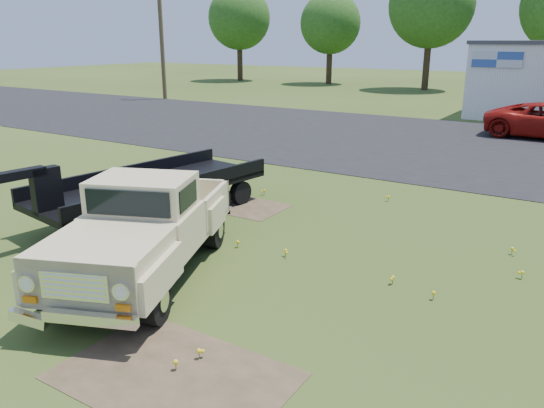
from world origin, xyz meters
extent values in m
plane|color=#324917|center=(0.00, 0.00, 0.00)|extent=(140.00, 140.00, 0.00)
cube|color=black|center=(0.00, 15.00, 0.00)|extent=(90.00, 14.00, 0.02)
cube|color=#453925|center=(1.50, -3.00, 0.00)|extent=(3.00, 2.00, 0.01)
cube|color=#453925|center=(-2.00, 3.50, 0.00)|extent=(2.20, 1.60, 0.01)
cube|color=silver|center=(0.50, 22.95, 3.20)|extent=(2.50, 0.08, 0.80)
cylinder|color=#483621|center=(-22.00, 22.00, 4.50)|extent=(0.30, 0.30, 9.00)
cylinder|color=#352618|center=(-28.00, 40.00, 1.80)|extent=(0.56, 0.56, 3.60)
sphere|color=#224B15|center=(-28.00, 40.00, 6.32)|extent=(6.40, 6.40, 6.40)
cylinder|color=#352618|center=(-18.00, 41.00, 1.62)|extent=(0.56, 0.56, 3.24)
sphere|color=#224B15|center=(-18.00, 41.00, 5.69)|extent=(5.76, 5.76, 5.76)
cylinder|color=#352618|center=(-8.00, 39.50, 1.98)|extent=(0.56, 0.56, 3.96)
sphere|color=#224B15|center=(-8.00, 39.50, 6.95)|extent=(7.04, 7.04, 7.04)
camera|label=1|loc=(5.73, -7.35, 4.20)|focal=35.00mm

